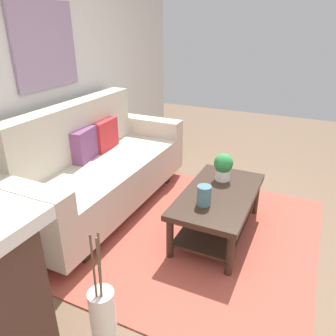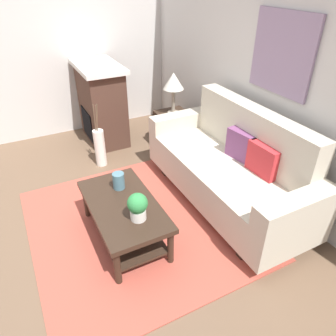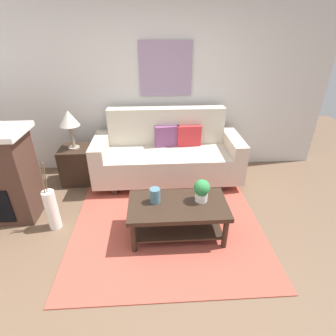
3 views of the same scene
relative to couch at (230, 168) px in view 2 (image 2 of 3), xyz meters
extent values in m
plane|color=brown|center=(-0.07, -1.56, -0.43)|extent=(9.25, 9.25, 0.00)
cube|color=silver|center=(-0.07, 0.54, 0.92)|extent=(5.25, 0.10, 2.70)
cube|color=silver|center=(-2.75, -1.04, 0.92)|extent=(0.10, 5.05, 2.70)
cube|color=#B24C3D|center=(-0.07, -1.06, -0.42)|extent=(2.26, 2.17, 0.01)
cube|color=beige|center=(0.00, -0.06, -0.11)|extent=(1.77, 0.84, 0.40)
cube|color=beige|center=(0.00, 0.26, 0.37)|extent=(1.77, 0.20, 0.56)
cube|color=beige|center=(-0.99, -0.06, -0.01)|extent=(0.20, 0.84, 0.60)
cube|color=beige|center=(0.99, -0.06, -0.01)|extent=(0.20, 0.84, 0.60)
cube|color=#332319|center=(-0.79, -0.06, -0.37)|extent=(0.08, 0.74, 0.12)
cube|color=#332319|center=(0.79, -0.06, -0.37)|extent=(0.08, 0.74, 0.12)
cube|color=#7A4270|center=(0.00, 0.13, 0.25)|extent=(0.37, 0.17, 0.32)
cube|color=red|center=(0.34, 0.13, 0.25)|extent=(0.36, 0.14, 0.32)
cube|color=#332319|center=(0.04, -1.27, -0.03)|extent=(1.10, 0.60, 0.05)
cube|color=#332319|center=(0.04, -1.27, -0.31)|extent=(0.98, 0.50, 0.02)
cylinder|color=#332319|center=(-0.45, -1.52, -0.24)|extent=(0.06, 0.06, 0.38)
cylinder|color=#332319|center=(0.53, -1.52, -0.24)|extent=(0.06, 0.06, 0.38)
cylinder|color=#332319|center=(-0.45, -1.02, -0.24)|extent=(0.06, 0.06, 0.38)
cylinder|color=#332319|center=(0.53, -1.02, -0.24)|extent=(0.06, 0.06, 0.38)
cylinder|color=slate|center=(-0.21, -1.21, 0.08)|extent=(0.12, 0.12, 0.17)
cylinder|color=white|center=(0.31, -1.22, 0.05)|extent=(0.14, 0.14, 0.10)
sphere|color=#308643|center=(0.31, -1.22, 0.17)|extent=(0.18, 0.18, 0.18)
cube|color=#332319|center=(-1.39, 0.03, -0.15)|extent=(0.44, 0.44, 0.56)
cylinder|color=gray|center=(-1.39, 0.03, 0.14)|extent=(0.16, 0.16, 0.02)
cylinder|color=gray|center=(-1.39, 0.03, 0.30)|extent=(0.05, 0.05, 0.35)
cone|color=beige|center=(-1.39, 0.03, 0.59)|extent=(0.28, 0.28, 0.22)
cube|color=#472D23|center=(-2.15, -0.77, 0.12)|extent=(0.90, 0.50, 1.10)
cube|color=black|center=(-2.15, -1.03, -0.13)|extent=(0.52, 0.02, 0.44)
cube|color=silver|center=(-2.15, -0.77, 0.70)|extent=(1.02, 0.58, 0.06)
cylinder|color=white|center=(-1.42, -1.06, -0.18)|extent=(0.14, 0.14, 0.51)
cylinder|color=brown|center=(-1.40, -1.06, 0.26)|extent=(0.05, 0.02, 0.36)
cylinder|color=brown|center=(-1.43, -1.04, 0.26)|extent=(0.05, 0.04, 0.36)
cylinder|color=brown|center=(-1.43, -1.08, 0.26)|extent=(0.02, 0.02, 0.36)
cube|color=gray|center=(0.00, 0.47, 1.17)|extent=(0.77, 0.03, 0.77)
camera|label=1|loc=(-2.45, -1.93, 1.39)|focal=35.03mm
camera|label=2|loc=(2.31, -1.95, 1.87)|focal=33.90mm
camera|label=3|loc=(-0.21, -3.61, 1.73)|focal=28.05mm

